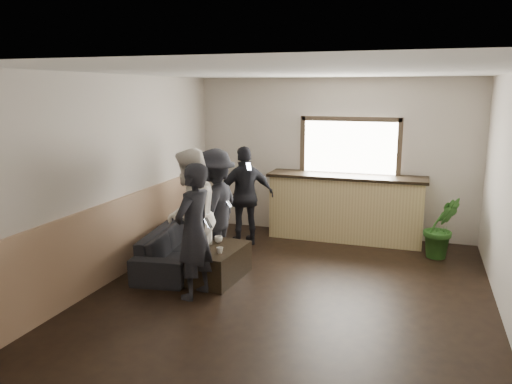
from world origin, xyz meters
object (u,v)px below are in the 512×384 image
(cup_b, at_px, (220,250))
(person_b, at_px, (190,216))
(person_c, at_px, (215,208))
(potted_plant, at_px, (442,227))
(person_d, at_px, (245,196))
(coffee_table, at_px, (219,263))
(cup_a, at_px, (218,239))
(bar_counter, at_px, (346,203))
(person_a, at_px, (194,231))
(sofa, at_px, (177,248))

(cup_b, height_order, person_b, person_b)
(person_c, bearing_deg, potted_plant, 115.38)
(potted_plant, distance_m, person_d, 3.16)
(person_d, bearing_deg, person_c, 51.54)
(coffee_table, height_order, person_d, person_d)
(person_c, bearing_deg, cup_a, 34.03)
(person_d, bearing_deg, coffee_table, 61.88)
(bar_counter, xyz_separation_m, cup_a, (-1.48, -2.21, -0.15))
(bar_counter, height_order, person_c, bar_counter)
(cup_a, bearing_deg, person_b, -119.96)
(cup_b, bearing_deg, person_b, 174.70)
(potted_plant, relative_size, person_d, 0.59)
(potted_plant, distance_m, person_a, 3.97)
(sofa, xyz_separation_m, potted_plant, (3.73, 1.65, 0.22))
(coffee_table, relative_size, person_a, 0.58)
(cup_b, bearing_deg, sofa, 151.99)
(cup_a, height_order, potted_plant, potted_plant)
(potted_plant, xyz_separation_m, person_b, (-3.28, -2.08, 0.42))
(cup_a, bearing_deg, bar_counter, 56.18)
(sofa, height_order, person_b, person_b)
(sofa, relative_size, cup_a, 16.23)
(person_a, bearing_deg, sofa, -130.39)
(person_a, height_order, person_b, person_b)
(cup_b, distance_m, person_b, 0.62)
(bar_counter, bearing_deg, cup_a, -123.82)
(sofa, bearing_deg, coffee_table, -117.54)
(cup_a, distance_m, cup_b, 0.50)
(bar_counter, relative_size, person_a, 1.57)
(cup_a, bearing_deg, coffee_table, -65.05)
(cup_a, relative_size, potted_plant, 0.12)
(person_a, bearing_deg, potted_plant, 141.65)
(cup_a, relative_size, person_c, 0.07)
(potted_plant, height_order, person_b, person_b)
(bar_counter, distance_m, sofa, 3.10)
(coffee_table, bearing_deg, bar_counter, 60.92)
(potted_plant, relative_size, person_a, 0.57)
(cup_a, xyz_separation_m, potted_plant, (3.05, 1.67, 0.00))
(sofa, distance_m, person_a, 1.32)
(coffee_table, xyz_separation_m, person_a, (-0.07, -0.65, 0.64))
(potted_plant, bearing_deg, bar_counter, 161.12)
(person_a, bearing_deg, cup_a, -165.80)
(potted_plant, bearing_deg, person_d, -174.46)
(coffee_table, relative_size, cup_b, 10.97)
(cup_b, distance_m, person_d, 1.88)
(sofa, relative_size, person_d, 1.12)
(coffee_table, distance_m, person_c, 0.85)
(sofa, bearing_deg, bar_counter, -53.55)
(person_b, xyz_separation_m, person_c, (0.09, 0.64, -0.03))
(person_b, bearing_deg, sofa, -149.49)
(bar_counter, xyz_separation_m, person_d, (-1.56, -0.84, 0.20))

